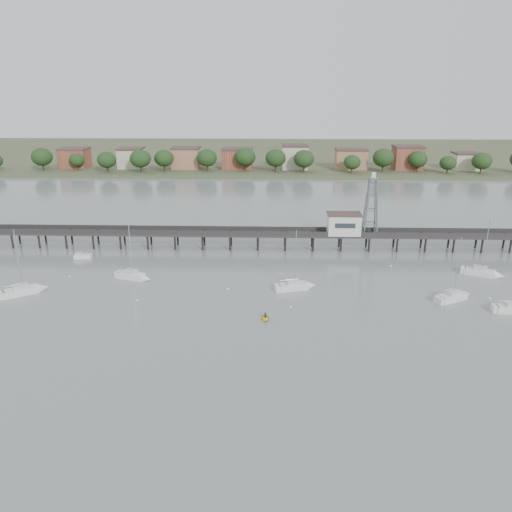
{
  "coord_description": "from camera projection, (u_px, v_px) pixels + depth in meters",
  "views": [
    {
      "loc": [
        6.85,
        -61.21,
        39.14
      ],
      "look_at": [
        3.58,
        42.0,
        4.0
      ],
      "focal_mm": 35.0,
      "sensor_mm": 36.0,
      "label": 1
    }
  ],
  "objects": [
    {
      "name": "sailboat_b",
      "position": [
        136.0,
        277.0,
        106.57
      ],
      "size": [
        8.01,
        4.59,
        12.77
      ],
      "rotation": [
        0.0,
        0.0,
        -0.33
      ],
      "color": "white",
      "rests_on": "ground"
    },
    {
      "name": "white_tender",
      "position": [
        82.0,
        256.0,
        119.74
      ],
      "size": [
        4.22,
        2.14,
        1.58
      ],
      "rotation": [
        0.0,
        0.0,
        0.11
      ],
      "color": "white",
      "rests_on": "ground"
    },
    {
      "name": "pier_building",
      "position": [
        344.0,
        224.0,
        124.61
      ],
      "size": [
        8.4,
        5.4,
        5.3
      ],
      "color": "silver",
      "rests_on": "ground"
    },
    {
      "name": "sailboat_d",
      "position": [
        457.0,
        296.0,
        96.65
      ],
      "size": [
        8.18,
        5.94,
        13.31
      ],
      "rotation": [
        0.0,
        0.0,
        0.5
      ],
      "color": "white",
      "rests_on": "ground"
    },
    {
      "name": "sailboat_e",
      "position": [
        486.0,
        273.0,
        108.47
      ],
      "size": [
        8.39,
        5.64,
        13.48
      ],
      "rotation": [
        0.0,
        0.0,
        -0.44
      ],
      "color": "white",
      "rests_on": "ground"
    },
    {
      "name": "dinghy_occupant",
      "position": [
        265.0,
        319.0,
        88.42
      ],
      "size": [
        0.83,
        1.27,
        0.28
      ],
      "primitive_type": "imported",
      "rotation": [
        0.0,
        0.0,
        2.77
      ],
      "color": "black",
      "rests_on": "ground"
    },
    {
      "name": "yellow_dinghy",
      "position": [
        265.0,
        319.0,
        88.42
      ],
      "size": [
        2.1,
        0.78,
        2.88
      ],
      "primitive_type": "imported",
      "rotation": [
        0.0,
        0.0,
        0.09
      ],
      "color": "yellow",
      "rests_on": "ground"
    },
    {
      "name": "sailboat_c",
      "position": [
        299.0,
        286.0,
        101.56
      ],
      "size": [
        8.28,
        4.35,
        13.16
      ],
      "rotation": [
        0.0,
        0.0,
        0.27
      ],
      "color": "white",
      "rests_on": "ground"
    },
    {
      "name": "far_shore",
      "position": [
        261.0,
        154.0,
        297.11
      ],
      "size": [
        500.0,
        170.0,
        10.4
      ],
      "color": "#475133",
      "rests_on": "ground"
    },
    {
      "name": "ground_plane",
      "position": [
        221.0,
        378.0,
        70.74
      ],
      "size": [
        500.0,
        500.0,
        0.0
      ],
      "primitive_type": "plane",
      "color": "slate",
      "rests_on": "ground"
    },
    {
      "name": "lattice_tower",
      "position": [
        371.0,
        206.0,
        122.99
      ],
      "size": [
        3.2,
        3.2,
        15.5
      ],
      "color": "slate",
      "rests_on": "ground"
    },
    {
      "name": "mooring_buoys",
      "position": [
        267.0,
        288.0,
        101.76
      ],
      "size": [
        86.87,
        23.69,
        0.39
      ],
      "color": "#EEEDB9",
      "rests_on": "ground"
    },
    {
      "name": "pier",
      "position": [
        244.0,
        234.0,
        126.29
      ],
      "size": [
        150.0,
        5.0,
        5.5
      ],
      "color": "#2D2823",
      "rests_on": "ground"
    },
    {
      "name": "sailboat_a",
      "position": [
        28.0,
        290.0,
        99.61
      ],
      "size": [
        8.38,
        6.98,
        14.06
      ],
      "rotation": [
        0.0,
        0.0,
        0.62
      ],
      "color": "white",
      "rests_on": "ground"
    }
  ]
}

